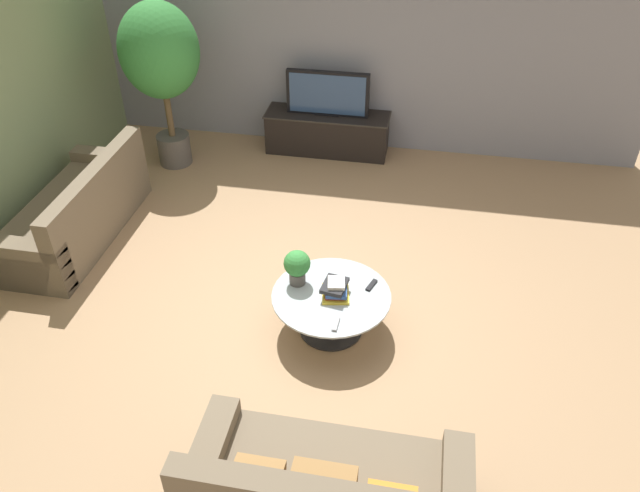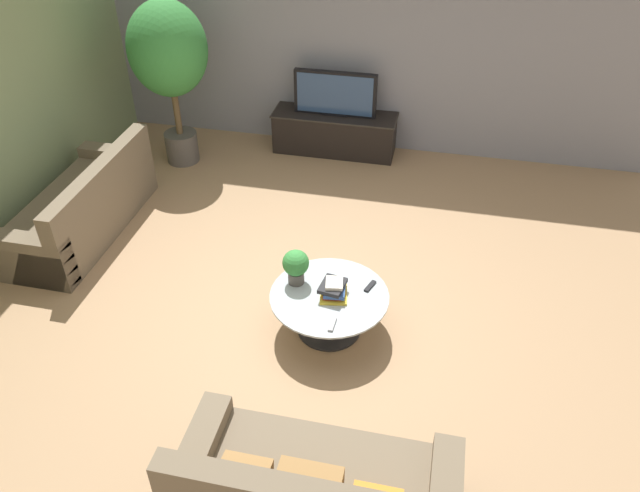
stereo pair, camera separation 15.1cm
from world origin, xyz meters
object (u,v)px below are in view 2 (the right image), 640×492
at_px(potted_palm_tall, 168,56).
at_px(potted_plant_tabletop, 296,265).
at_px(couch_by_wall, 83,209).
at_px(media_console, 335,132).
at_px(television, 335,94).
at_px(coffee_table, 329,305).

distance_m(potted_palm_tall, potted_plant_tabletop, 3.43).
xyz_separation_m(couch_by_wall, potted_palm_tall, (0.42, 1.71, 1.10)).
bearing_deg(potted_palm_tall, potted_plant_tabletop, -49.62).
bearing_deg(media_console, potted_plant_tabletop, -84.81).
height_order(media_console, couch_by_wall, couch_by_wall).
height_order(television, potted_palm_tall, potted_palm_tall).
height_order(coffee_table, potted_plant_tabletop, potted_plant_tabletop).
relative_size(media_console, television, 1.53).
relative_size(media_console, potted_plant_tabletop, 4.81).
height_order(potted_palm_tall, potted_plant_tabletop, potted_palm_tall).
bearing_deg(coffee_table, potted_palm_tall, 133.14).
height_order(couch_by_wall, potted_plant_tabletop, couch_by_wall).
bearing_deg(couch_by_wall, television, 136.06).
bearing_deg(potted_plant_tabletop, couch_by_wall, 162.17).
relative_size(television, couch_by_wall, 0.52).
bearing_deg(coffee_table, television, 100.50).
relative_size(television, potted_palm_tall, 0.52).
relative_size(television, potted_plant_tabletop, 3.15).
xyz_separation_m(coffee_table, potted_palm_tall, (-2.48, 2.65, 1.10)).
xyz_separation_m(media_console, potted_palm_tall, (-1.87, -0.66, 1.11)).
distance_m(couch_by_wall, potted_palm_tall, 2.08).
bearing_deg(couch_by_wall, media_console, 136.08).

